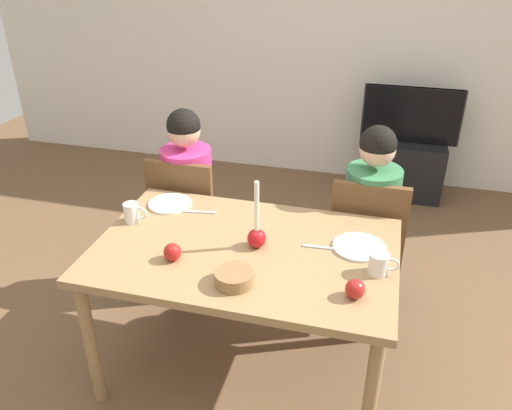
% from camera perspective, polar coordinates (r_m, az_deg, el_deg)
% --- Properties ---
extents(ground_plane, '(7.68, 7.68, 0.00)m').
position_cam_1_polar(ground_plane, '(2.88, -1.07, -17.31)').
color(ground_plane, brown).
extents(back_wall, '(6.40, 0.10, 2.60)m').
position_cam_1_polar(back_wall, '(4.63, 8.07, 18.70)').
color(back_wall, silver).
rests_on(back_wall, ground).
extents(dining_table, '(1.40, 0.90, 0.75)m').
position_cam_1_polar(dining_table, '(2.45, -1.21, -6.36)').
color(dining_table, '#99754C').
rests_on(dining_table, ground).
extents(chair_left, '(0.40, 0.40, 0.90)m').
position_cam_1_polar(chair_left, '(3.17, -7.58, -1.10)').
color(chair_left, brown).
rests_on(chair_left, ground).
extents(chair_right, '(0.40, 0.40, 0.90)m').
position_cam_1_polar(chair_right, '(2.97, 12.14, -3.72)').
color(chair_right, brown).
rests_on(chair_right, ground).
extents(person_left_child, '(0.30, 0.30, 1.17)m').
position_cam_1_polar(person_left_child, '(3.17, -7.43, 0.08)').
color(person_left_child, '#33384C').
rests_on(person_left_child, ground).
extents(person_right_child, '(0.30, 0.30, 1.17)m').
position_cam_1_polar(person_right_child, '(2.97, 12.30, -2.45)').
color(person_right_child, '#33384C').
rests_on(person_right_child, ground).
extents(tv_stand, '(0.64, 0.40, 0.48)m').
position_cam_1_polar(tv_stand, '(4.61, 16.04, 3.99)').
color(tv_stand, black).
rests_on(tv_stand, ground).
extents(tv, '(0.79, 0.05, 0.46)m').
position_cam_1_polar(tv, '(4.44, 16.85, 9.51)').
color(tv, black).
rests_on(tv, tv_stand).
extents(candle_centerpiece, '(0.09, 0.09, 0.34)m').
position_cam_1_polar(candle_centerpiece, '(2.37, 0.08, -3.22)').
color(candle_centerpiece, red).
rests_on(candle_centerpiece, dining_table).
extents(plate_left, '(0.23, 0.23, 0.01)m').
position_cam_1_polar(plate_left, '(2.79, -9.50, 0.15)').
color(plate_left, white).
rests_on(plate_left, dining_table).
extents(plate_right, '(0.25, 0.25, 0.01)m').
position_cam_1_polar(plate_right, '(2.44, 11.35, -4.56)').
color(plate_right, silver).
rests_on(plate_right, dining_table).
extents(mug_left, '(0.12, 0.08, 0.10)m').
position_cam_1_polar(mug_left, '(2.65, -13.54, -0.83)').
color(mug_left, silver).
rests_on(mug_left, dining_table).
extents(mug_right, '(0.13, 0.09, 0.10)m').
position_cam_1_polar(mug_right, '(2.27, 13.51, -6.35)').
color(mug_right, silver).
rests_on(mug_right, dining_table).
extents(fork_left, '(0.18, 0.04, 0.01)m').
position_cam_1_polar(fork_left, '(2.70, -6.36, -0.78)').
color(fork_left, silver).
rests_on(fork_left, dining_table).
extents(fork_right, '(0.18, 0.02, 0.01)m').
position_cam_1_polar(fork_right, '(2.41, 7.33, -4.69)').
color(fork_right, silver).
rests_on(fork_right, dining_table).
extents(bowl_walnuts, '(0.17, 0.17, 0.06)m').
position_cam_1_polar(bowl_walnuts, '(2.16, -2.43, -8.03)').
color(bowl_walnuts, olive).
rests_on(bowl_walnuts, dining_table).
extents(apple_near_candle, '(0.08, 0.08, 0.08)m').
position_cam_1_polar(apple_near_candle, '(2.32, -9.24, -5.16)').
color(apple_near_candle, '#AB1B18').
rests_on(apple_near_candle, dining_table).
extents(apple_by_left_plate, '(0.08, 0.08, 0.08)m').
position_cam_1_polar(apple_by_left_plate, '(2.12, 10.92, -9.11)').
color(apple_by_left_plate, '#AE1E1B').
rests_on(apple_by_left_plate, dining_table).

